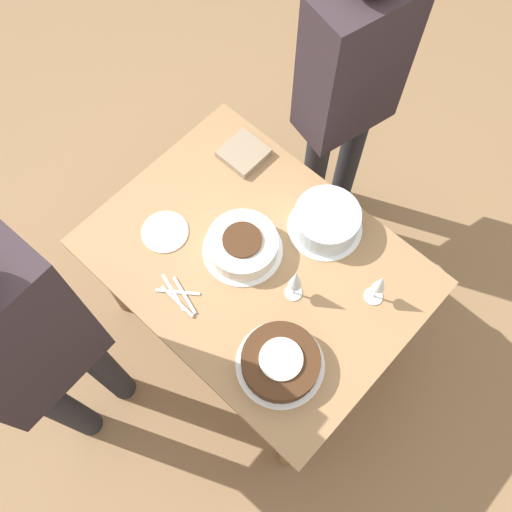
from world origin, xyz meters
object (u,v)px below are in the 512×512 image
Objects in this scene: cake_center_white at (243,245)px; wine_glass_near at (380,284)px; wine_glass_far at (295,281)px; person_cutting at (30,350)px; cake_front_chocolate at (281,362)px; cake_back_decorated at (326,221)px; person_watching at (349,88)px.

cake_center_white is 1.67× the size of wine_glass_near.
cake_center_white is 1.56× the size of wine_glass_far.
person_cutting reaches higher than wine_glass_near.
cake_front_chocolate is 1.08× the size of cake_back_decorated.
person_watching reaches higher than wine_glass_near.
cake_back_decorated is 1.58× the size of wine_glass_near.
wine_glass_far is at bearing 122.18° from cake_front_chocolate.
person_cutting is (-0.42, -0.78, 0.13)m from wine_glass_far.
cake_back_decorated is at bearing 162.97° from wine_glass_near.
cake_front_chocolate is at bearing 41.30° from person_watching.
cake_back_decorated is 0.55m from person_watching.
person_watching is (-0.37, 0.74, 0.08)m from wine_glass_far.
person_cutting reaches higher than cake_center_white.
wine_glass_near is 0.81m from person_watching.
wine_glass_near is at bearing -36.26° from person_cutting.
cake_back_decorated is at bearing -19.78° from person_cutting.
cake_center_white reaches higher than cake_front_chocolate.
wine_glass_far is at bearing -72.98° from cake_back_decorated.
person_watching is (-0.28, 0.45, 0.16)m from cake_back_decorated.
cake_back_decorated reaches higher than cake_front_chocolate.
wine_glass_far is 0.83m from person_watching.
wine_glass_near is at bearing 40.97° from wine_glass_far.
person_cutting is at bearing 11.40° from person_watching.
person_watching reaches higher than wine_glass_far.
person_cutting is 1.05× the size of person_watching.
person_cutting is (-0.33, -1.08, 0.21)m from cake_back_decorated.
wine_glass_far reaches higher than cake_center_white.
wine_glass_far reaches higher than cake_front_chocolate.
cake_back_decorated is 0.32m from wine_glass_far.
cake_front_chocolate is 0.58m from cake_back_decorated.
cake_back_decorated is (0.17, 0.29, 0.01)m from cake_center_white.
person_watching reaches higher than cake_back_decorated.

